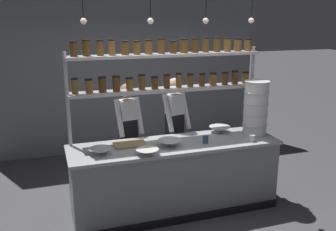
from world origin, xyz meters
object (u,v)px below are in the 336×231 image
Objects in this scene: prep_bowl_center_front at (147,152)px; prep_bowl_center_back at (220,129)px; serving_cup_by_board at (252,138)px; spice_shelf_unit at (167,73)px; container_stack at (256,108)px; chef_left at (128,132)px; prep_bowl_near_left at (170,143)px; cutting_board at (130,144)px; serving_cup_front at (206,140)px; prep_bowl_near_right at (100,151)px; chef_center at (175,127)px.

prep_bowl_center_back is at bearing 24.24° from prep_bowl_center_front.
serving_cup_by_board is at bearing -66.25° from prep_bowl_center_back.
spice_shelf_unit is 1.28m from container_stack.
container_stack is (1.60, -0.66, 0.37)m from chef_left.
container_stack reaches higher than prep_bowl_center_back.
container_stack is at bearing 4.05° from prep_bowl_near_left.
cutting_board is 0.42m from prep_bowl_center_front.
cutting_board is 4.65× the size of serving_cup_by_board.
serving_cup_front is at bearing 168.28° from serving_cup_by_board.
prep_bowl_center_front is 2.71× the size of serving_cup_front.
prep_bowl_center_back is at bearing -29.41° from chef_left.
prep_bowl_near_right is at bearing 178.99° from serving_cup_front.
chef_left is 18.62× the size of serving_cup_by_board.
serving_cup_front is (0.36, -0.45, -0.81)m from spice_shelf_unit.
chef_center is 6.20× the size of prep_bowl_center_front.
prep_bowl_center_back reaches higher than cutting_board.
cutting_board is at bearing 166.89° from serving_cup_by_board.
chef_left is 2.18× the size of container_stack.
prep_bowl_center_front is at bearing -74.15° from cutting_board.
spice_shelf_unit is at bearing 24.00° from prep_bowl_near_right.
container_stack is 0.45m from serving_cup_by_board.
serving_cup_front is (1.32, -0.02, 0.01)m from prep_bowl_near_right.
cutting_board is 1.34× the size of prep_bowl_center_back.
prep_bowl_center_back is 0.53m from serving_cup_front.
chef_left is (-0.46, 0.33, -0.86)m from spice_shelf_unit.
chef_left is 0.91m from prep_bowl_near_right.
prep_bowl_near_right is (-1.16, -0.69, 0.01)m from chef_center.
prep_bowl_center_back is at bearing 11.40° from prep_bowl_near_right.
prep_bowl_center_front is (-0.65, -0.88, 0.00)m from chef_center.
prep_bowl_center_back is 3.03× the size of serving_cup_front.
chef_center is 19.24× the size of serving_cup_by_board.
prep_bowl_center_back is at bearing 21.23° from prep_bowl_near_left.
cutting_board is 1.46× the size of prep_bowl_near_right.
spice_shelf_unit is at bearing 173.53° from prep_bowl_center_back.
prep_bowl_near_left is (-0.31, -0.67, 0.01)m from chef_center.
serving_cup_front is at bearing -51.20° from spice_shelf_unit.
cutting_board is at bearing -161.83° from chef_center.
prep_bowl_center_back is (1.20, -0.42, 0.05)m from chef_left.
prep_bowl_center_front is at bearing -169.48° from container_stack.
chef_center is at bearing 147.49° from prep_bowl_center_back.
prep_bowl_near_left is at bearing -175.95° from container_stack.
container_stack reaches higher than serving_cup_by_board.
prep_bowl_center_back is at bearing 148.88° from container_stack.
prep_bowl_center_back reaches higher than prep_bowl_near_right.
cutting_board is 1.50× the size of prep_bowl_center_front.
container_stack is 1.74m from cutting_board.
serving_cup_front reaches higher than cutting_board.
spice_shelf_unit reaches higher than chef_left.
serving_cup_front is at bearing -1.01° from prep_bowl_near_right.
prep_bowl_near_right is at bearing -156.00° from spice_shelf_unit.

